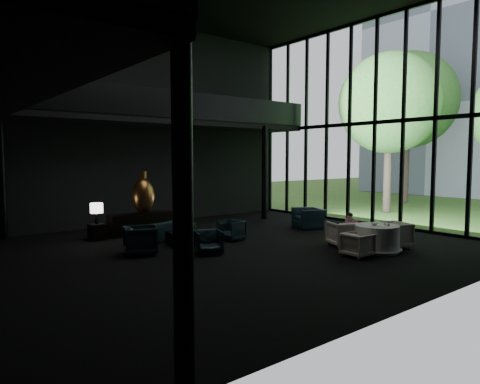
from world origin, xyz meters
TOP-DOWN VIEW (x-y plane):
  - floor at (0.00, 0.00)m, footprint 14.00×12.00m
  - wall_back at (0.00, 6.00)m, footprint 14.00×0.04m
  - wall_front at (0.00, -6.00)m, footprint 14.00×0.04m
  - curtain_wall at (6.95, 0.00)m, footprint 0.20×12.00m
  - mezzanine_back at (1.00, 5.00)m, footprint 12.00×2.00m
  - railing_left at (-5.00, 0.00)m, footprint 0.06×12.00m
  - railing_back at (1.00, 4.00)m, footprint 12.00×0.06m
  - column_sw at (-5.00, -5.70)m, footprint 0.24×0.24m
  - column_nw at (-5.00, 5.70)m, footprint 0.24×0.24m
  - column_ne at (4.80, 4.00)m, footprint 0.24×0.24m
  - tree_near at (11.00, 2.00)m, footprint 4.80×4.80m
  - tree_far at (16.00, 4.00)m, footprint 5.60×5.60m
  - console at (-1.06, 3.74)m, footprint 2.33×0.53m
  - bronze_urn at (-1.06, 3.64)m, footprint 0.77×0.77m
  - side_table_left at (-2.66, 3.68)m, footprint 0.47×0.47m
  - table_lamp_left at (-2.66, 3.68)m, footprint 0.40×0.40m
  - side_table_right at (0.54, 3.73)m, footprint 0.53×0.53m
  - table_lamp_right at (0.54, 3.62)m, footprint 0.40×0.40m
  - sofa at (-0.88, 2.44)m, footprint 2.18×1.15m
  - lounge_armchair_west at (-2.47, 0.86)m, footprint 1.12×1.16m
  - lounge_armchair_east at (0.71, 0.94)m, footprint 0.67×0.70m
  - lounge_armchair_south at (-0.98, -0.24)m, footprint 0.84×0.81m
  - window_armchair at (4.44, 1.05)m, footprint 1.22×1.42m
  - coffee_table at (-0.87, 1.25)m, footprint 1.04×1.04m
  - dining_table at (2.93, -2.91)m, footprint 1.39×1.39m
  - dining_chair_north at (2.79, -1.86)m, footprint 1.09×1.07m
  - dining_chair_east at (3.74, -2.92)m, footprint 1.05×1.09m
  - dining_chair_west at (1.99, -2.96)m, footprint 0.61×0.65m
  - child at (2.98, -1.93)m, footprint 0.26×0.26m
  - plate_a at (2.83, -3.12)m, footprint 0.29×0.29m
  - plate_b at (3.20, -2.64)m, footprint 0.22×0.22m
  - saucer at (3.19, -3.01)m, footprint 0.18×0.18m
  - coffee_cup at (3.14, -3.03)m, footprint 0.08×0.08m
  - cereal_bowl at (2.87, -2.87)m, footprint 0.18×0.18m
  - cream_pot at (3.04, -3.20)m, footprint 0.08×0.08m

SIDE VIEW (x-z plane):
  - floor at x=0.00m, z-range -0.01..0.01m
  - coffee_table at x=-0.87m, z-range 0.00..0.40m
  - side_table_left at x=-2.66m, z-range 0.00..0.52m
  - side_table_right at x=0.54m, z-range 0.00..0.58m
  - dining_chair_west at x=1.99m, z-range 0.00..0.65m
  - lounge_armchair_east at x=0.71m, z-range 0.00..0.65m
  - dining_table at x=2.93m, z-range -0.05..0.70m
  - lounge_armchair_south at x=-0.98m, z-range 0.00..0.67m
  - console at x=-1.06m, z-range 0.00..0.74m
  - sofa at x=-0.88m, z-range 0.00..0.82m
  - dining_chair_north at x=2.79m, z-range 0.00..0.87m
  - dining_chair_east at x=3.74m, z-range 0.00..0.91m
  - lounge_armchair_west at x=-2.47m, z-range 0.00..0.96m
  - window_armchair at x=4.44m, z-range 0.00..1.06m
  - child at x=2.98m, z-range 0.45..1.00m
  - saucer at x=3.19m, z-range 0.75..0.76m
  - plate_b at x=3.20m, z-range 0.75..0.76m
  - plate_a at x=2.83m, z-range 0.75..0.77m
  - cream_pot at x=3.04m, z-range 0.75..0.82m
  - coffee_cup at x=3.14m, z-range 0.76..0.82m
  - cereal_bowl at x=2.87m, z-range 0.75..0.84m
  - table_lamp_left at x=-2.66m, z-range 0.67..1.34m
  - table_lamp_right at x=0.54m, z-range 0.72..1.39m
  - bronze_urn at x=-1.06m, z-range 0.64..2.07m
  - column_sw at x=-5.00m, z-range 0.00..4.00m
  - column_nw at x=-5.00m, z-range 0.00..4.00m
  - column_ne at x=4.80m, z-range 0.00..4.00m
  - wall_back at x=0.00m, z-range 0.00..8.00m
  - wall_front at x=0.00m, z-range 0.00..8.00m
  - curtain_wall at x=6.95m, z-range 0.00..8.00m
  - mezzanine_back at x=1.00m, z-range 3.88..4.12m
  - railing_left at x=-5.00m, z-range 4.10..5.10m
  - railing_back at x=1.00m, z-range 4.10..5.10m
  - tree_near at x=11.00m, z-range 1.41..9.06m
  - tree_far at x=16.00m, z-range 1.59..10.39m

